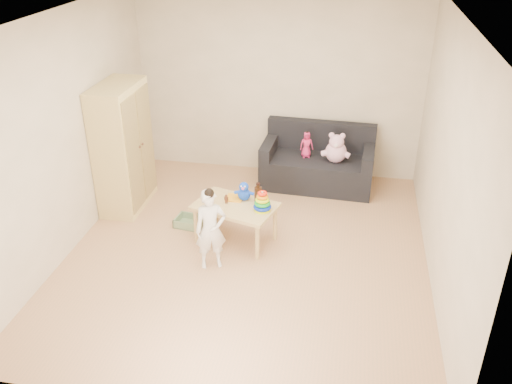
% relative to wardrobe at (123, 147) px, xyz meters
% --- Properties ---
extents(room, '(4.50, 4.50, 4.50)m').
position_rel_wardrobe_xyz_m(room, '(1.76, -0.83, 0.49)').
color(room, tan).
rests_on(room, ground).
extents(wardrobe, '(0.45, 0.90, 1.63)m').
position_rel_wardrobe_xyz_m(wardrobe, '(0.00, 0.00, 0.00)').
color(wardrobe, '#EFD583').
rests_on(wardrobe, ground).
extents(sofa, '(1.56, 0.83, 0.43)m').
position_rel_wardrobe_xyz_m(sofa, '(2.40, 1.00, -0.60)').
color(sofa, black).
rests_on(sofa, ground).
extents(play_table, '(1.04, 0.81, 0.48)m').
position_rel_wardrobe_xyz_m(play_table, '(1.58, -0.62, -0.57)').
color(play_table, '#E1C67B').
rests_on(play_table, ground).
extents(storage_bin, '(0.39, 0.31, 0.11)m').
position_rel_wardrobe_xyz_m(storage_bin, '(0.95, -0.39, -0.76)').
color(storage_bin, gray).
rests_on(storage_bin, ground).
extents(toddler, '(0.39, 0.33, 0.90)m').
position_rel_wardrobe_xyz_m(toddler, '(1.43, -1.16, -0.37)').
color(toddler, white).
rests_on(toddler, ground).
extents(pink_bear, '(0.36, 0.33, 0.35)m').
position_rel_wardrobe_xyz_m(pink_bear, '(2.64, 0.90, -0.21)').
color(pink_bear, '#FFBBE2').
rests_on(pink_bear, sofa).
extents(doll, '(0.21, 0.17, 0.36)m').
position_rel_wardrobe_xyz_m(doll, '(2.23, 0.98, -0.21)').
color(doll, '#E82B6D').
rests_on(doll, sofa).
extents(ring_stacker, '(0.20, 0.20, 0.23)m').
position_rel_wardrobe_xyz_m(ring_stacker, '(1.90, -0.68, -0.24)').
color(ring_stacker, '#E6FF0D').
rests_on(ring_stacker, play_table).
extents(brown_bottle, '(0.09, 0.09, 0.25)m').
position_rel_wardrobe_xyz_m(brown_bottle, '(1.83, -0.51, -0.23)').
color(brown_bottle, black).
rests_on(brown_bottle, play_table).
extents(blue_plush, '(0.20, 0.16, 0.23)m').
position_rel_wardrobe_xyz_m(blue_plush, '(1.65, -0.48, -0.22)').
color(blue_plush, blue).
rests_on(blue_plush, play_table).
extents(wooden_figure, '(0.05, 0.04, 0.12)m').
position_rel_wardrobe_xyz_m(wooden_figure, '(1.47, -0.60, -0.27)').
color(wooden_figure, brown).
rests_on(wooden_figure, play_table).
extents(yellow_book, '(0.19, 0.19, 0.01)m').
position_rel_wardrobe_xyz_m(yellow_book, '(1.54, -0.47, -0.33)').
color(yellow_book, '#FBA41A').
rests_on(yellow_book, play_table).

